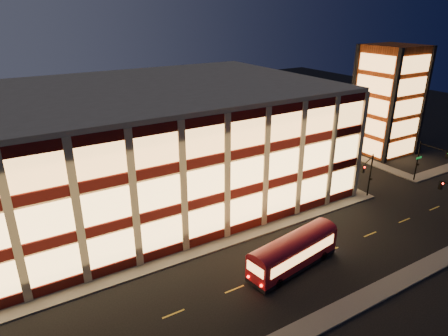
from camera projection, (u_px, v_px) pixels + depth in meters
ground at (220, 250)px, 41.55m from camera, size 200.00×200.00×0.00m
sidewalk_office_south at (189, 254)px, 40.87m from camera, size 54.00×2.00×0.15m
sidewalk_office_east at (287, 160)px, 66.07m from camera, size 2.00×30.00×0.15m
sidewalk_tower_south at (439, 171)px, 61.58m from camera, size 14.00×2.00×0.15m
sidewalk_tower_west at (334, 148)px, 71.37m from camera, size 2.00×30.00×0.15m
sidewalk_near at (304, 330)px, 31.22m from camera, size 100.00×2.00×0.15m
office_building at (132, 145)px, 50.84m from camera, size 50.45×30.45×14.50m
stair_tower at (388, 101)px, 66.90m from camera, size 8.60×8.60×18.00m
traffic_signal_far at (368, 171)px, 50.90m from camera, size 3.79×1.87×6.00m
traffic_signal_right at (428, 157)px, 55.65m from camera, size 1.20×4.37×6.00m
trolley_bus at (294, 250)px, 38.17m from camera, size 10.51×4.13×3.47m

